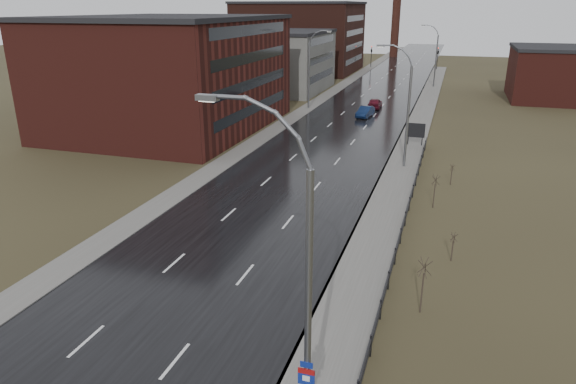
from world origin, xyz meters
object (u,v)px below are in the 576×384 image
Objects in this scene: streetlight_main at (299,284)px; car_near at (365,112)px; billboard at (416,131)px; car_far at (375,104)px.

car_near is at bearing 97.34° from streetlight_main.
billboard is 0.59× the size of car_near.
billboard is 16.08m from car_near.
car_far is at bearing 95.04° from car_near.
streetlight_main reaches higher than car_near.
streetlight_main is 63.68m from car_far.
billboard reaches higher than car_far.
car_far is (-7.59, 20.71, -0.95)m from billboard.
streetlight_main is 57.06m from car_near.
streetlight_main is 4.64× the size of billboard.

